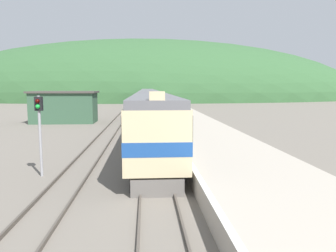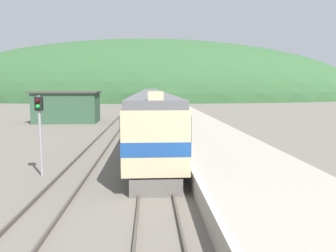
# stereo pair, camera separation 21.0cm
# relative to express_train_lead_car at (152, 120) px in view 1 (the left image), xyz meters

# --- Properties ---
(track_main) EXTENTS (1.52, 180.00, 0.16)m
(track_main) POSITION_rel_express_train_lead_car_xyz_m (0.00, 44.79, -2.15)
(track_main) COLOR #4C443D
(track_main) RESTS_ON ground
(track_siding) EXTENTS (1.52, 180.00, 0.16)m
(track_siding) POSITION_rel_express_train_lead_car_xyz_m (-4.19, 44.79, -2.15)
(track_siding) COLOR #4C443D
(track_siding) RESTS_ON ground
(platform) EXTENTS (5.81, 140.00, 0.93)m
(platform) POSITION_rel_express_train_lead_car_xyz_m (4.48, 24.79, -1.77)
(platform) COLOR #ADA393
(platform) RESTS_ON ground
(distant_hills) EXTENTS (166.55, 74.95, 44.11)m
(distant_hills) POSITION_rel_express_train_lead_car_xyz_m (0.00, 102.93, -2.23)
(distant_hills) COLOR #335B33
(distant_hills) RESTS_ON ground
(station_shed) EXTENTS (8.37, 4.78, 4.06)m
(station_shed) POSITION_rel_express_train_lead_car_xyz_m (-10.97, 19.60, -0.17)
(station_shed) COLOR #385B42
(station_shed) RESTS_ON ground
(express_train_lead_car) EXTENTS (2.94, 20.89, 4.43)m
(express_train_lead_car) POSITION_rel_express_train_lead_car_xyz_m (0.00, 0.00, 0.00)
(express_train_lead_car) COLOR black
(express_train_lead_car) RESTS_ON ground
(carriage_second) EXTENTS (2.93, 23.01, 4.07)m
(carriage_second) POSITION_rel_express_train_lead_car_xyz_m (0.00, 23.06, -0.01)
(carriage_second) COLOR black
(carriage_second) RESTS_ON ground
(carriage_third) EXTENTS (2.93, 23.01, 4.07)m
(carriage_third) POSITION_rel_express_train_lead_car_xyz_m (0.00, 46.95, -0.01)
(carriage_third) COLOR black
(carriage_third) RESTS_ON ground
(carriage_fourth) EXTENTS (2.93, 23.01, 4.07)m
(carriage_fourth) POSITION_rel_express_train_lead_car_xyz_m (0.00, 70.84, -0.01)
(carriage_fourth) COLOR black
(carriage_fourth) RESTS_ON ground
(signal_post_siding) EXTENTS (0.36, 0.42, 4.18)m
(signal_post_siding) POSITION_rel_express_train_lead_car_xyz_m (-5.87, -6.48, 0.76)
(signal_post_siding) COLOR #9E9EA3
(signal_post_siding) RESTS_ON ground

